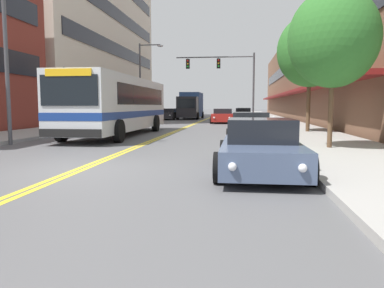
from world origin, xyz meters
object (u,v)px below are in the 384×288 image
at_px(street_tree_right_near, 333,39).
at_px(street_tree_right_mid, 310,51).
at_px(street_lamp_left_far, 144,75).
at_px(street_lamp_left_near, 14,33).
at_px(car_beige_parked_right_mid, 250,128).
at_px(car_dark_grey_parked_right_far, 244,113).
at_px(car_slate_blue_parked_right_foreground, 261,148).
at_px(fire_hydrant, 274,123).
at_px(car_black_parked_right_end, 243,114).
at_px(traffic_signal_mast, 226,73).
at_px(box_truck, 191,105).
at_px(car_red_moving_lead, 223,116).
at_px(car_charcoal_parked_left_mid, 168,114).
at_px(city_bus, 119,103).

relative_size(street_tree_right_near, street_tree_right_mid, 0.83).
height_order(street_lamp_left_far, street_tree_right_near, street_lamp_left_far).
bearing_deg(street_lamp_left_far, street_lamp_left_near, -89.88).
bearing_deg(car_beige_parked_right_mid, car_dark_grey_parked_right_far, 89.97).
bearing_deg(car_beige_parked_right_mid, car_slate_blue_parked_right_foreground, -89.88).
relative_size(street_lamp_left_near, fire_hydrant, 9.00).
bearing_deg(car_black_parked_right_end, street_tree_right_near, -84.45).
relative_size(traffic_signal_mast, street_tree_right_near, 1.40).
bearing_deg(car_beige_parked_right_mid, fire_hydrant, 74.94).
height_order(car_dark_grey_parked_right_far, traffic_signal_mast, traffic_signal_mast).
bearing_deg(street_lamp_left_near, car_beige_parked_right_mid, 17.13).
bearing_deg(street_tree_right_mid, box_truck, 112.43).
distance_m(car_red_moving_lead, street_lamp_left_far, 8.28).
bearing_deg(car_charcoal_parked_left_mid, street_tree_right_near, -68.75).
bearing_deg(city_bus, car_black_parked_right_end, 72.66).
height_order(car_red_moving_lead, street_lamp_left_near, street_lamp_left_near).
bearing_deg(car_red_moving_lead, street_tree_right_near, -77.57).
xyz_separation_m(car_black_parked_right_end, street_lamp_left_far, (-9.27, -7.25, 3.75)).
relative_size(city_bus, car_beige_parked_right_mid, 2.50).
xyz_separation_m(car_dark_grey_parked_right_far, street_tree_right_mid, (3.30, -26.40, 3.97)).
bearing_deg(car_beige_parked_right_mid, street_tree_right_near, -53.95).
height_order(car_slate_blue_parked_right_foreground, car_beige_parked_right_mid, car_beige_parked_right_mid).
distance_m(car_black_parked_right_end, street_lamp_left_near, 29.22).
bearing_deg(street_tree_right_near, traffic_signal_mast, 100.89).
xyz_separation_m(street_lamp_left_near, fire_hydrant, (10.87, 8.53, -3.88)).
height_order(car_charcoal_parked_left_mid, car_slate_blue_parked_right_foreground, car_slate_blue_parked_right_foreground).
distance_m(car_charcoal_parked_left_mid, street_tree_right_mid, 24.29).
height_order(city_bus, car_charcoal_parked_left_mid, city_bus).
distance_m(car_red_moving_lead, street_lamp_left_near, 21.89).
bearing_deg(street_tree_right_near, street_tree_right_mid, 85.14).
xyz_separation_m(car_dark_grey_parked_right_far, street_lamp_left_near, (-9.36, -33.99, 3.82)).
bearing_deg(traffic_signal_mast, box_truck, 117.22).
height_order(car_charcoal_parked_left_mid, traffic_signal_mast, traffic_signal_mast).
height_order(car_dark_grey_parked_right_far, street_lamp_left_far, street_lamp_left_far).
relative_size(traffic_signal_mast, street_lamp_left_far, 1.03).
xyz_separation_m(car_dark_grey_parked_right_far, car_black_parked_right_end, (-0.14, -6.53, 0.02)).
relative_size(car_beige_parked_right_mid, car_red_moving_lead, 1.08).
bearing_deg(street_lamp_left_far, car_slate_blue_parked_right_foreground, -69.65).
xyz_separation_m(box_truck, street_lamp_left_near, (-2.94, -31.14, 2.81)).
bearing_deg(city_bus, street_lamp_left_near, -113.18).
bearing_deg(car_slate_blue_parked_right_foreground, traffic_signal_mast, 93.79).
xyz_separation_m(car_beige_parked_right_mid, box_truck, (-6.41, 28.26, 1.03)).
relative_size(car_black_parked_right_end, street_tree_right_mid, 0.66).
bearing_deg(traffic_signal_mast, city_bus, -107.29).
relative_size(car_dark_grey_parked_right_far, car_red_moving_lead, 1.00).
height_order(traffic_signal_mast, street_lamp_left_far, street_lamp_left_far).
relative_size(car_slate_blue_parked_right_foreground, box_truck, 0.58).
bearing_deg(car_dark_grey_parked_right_far, fire_hydrant, -86.62).
distance_m(car_black_parked_right_end, street_lamp_left_far, 12.35).
height_order(traffic_signal_mast, street_tree_right_near, traffic_signal_mast).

